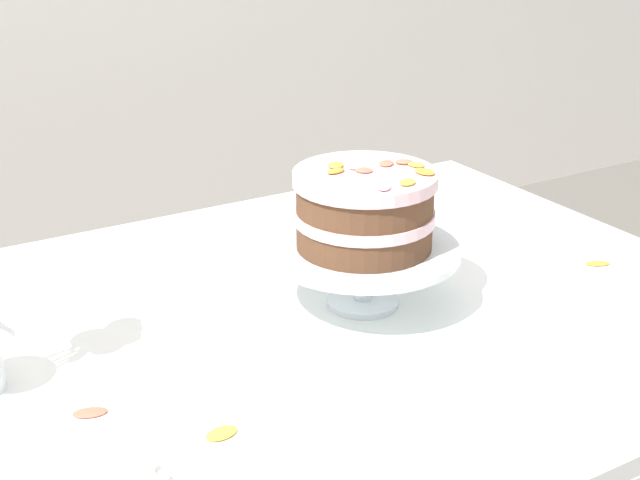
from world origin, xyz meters
The scene contains 8 objects.
dining_table centered at (0.00, -0.02, 0.65)m, with size 1.40×1.00×0.74m.
linen_napkin centered at (0.12, -0.02, 0.74)m, with size 0.32×0.32×0.00m, color white.
cake_stand centered at (0.12, -0.02, 0.82)m, with size 0.29×0.29×0.10m.
layer_cake centered at (0.12, -0.02, 0.90)m, with size 0.21×0.21×0.12m.
loose_petal_0 centered at (0.35, 0.19, 0.74)m, with size 0.04×0.02×0.00m, color pink.
loose_petal_1 centered at (-0.22, -0.22, 0.74)m, with size 0.04×0.03×0.01m, color yellow.
loose_petal_2 centered at (0.54, -0.09, 0.74)m, with size 0.04×0.02×0.00m, color orange.
loose_petal_3 centered at (-0.34, -0.09, 0.74)m, with size 0.04×0.02×0.00m, color #E56B51.
Camera 1 is at (-0.57, -1.04, 1.36)m, focal length 50.26 mm.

